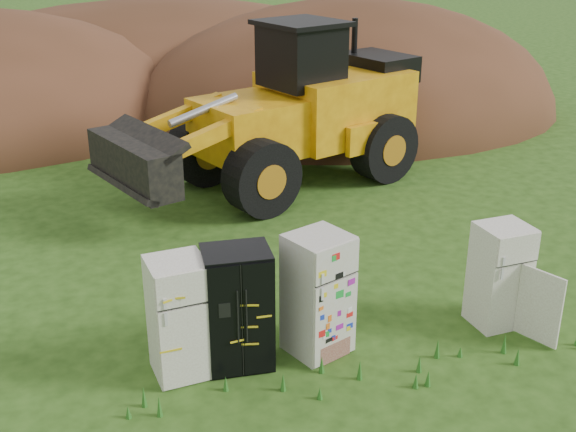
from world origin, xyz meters
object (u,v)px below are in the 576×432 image
Objects in this scene: fridge_leftmost at (179,318)px; fridge_sticker at (318,294)px; fridge_open_door at (499,275)px; wheel_loader at (268,110)px; fridge_black_side at (238,308)px.

fridge_leftmost is 1.88m from fridge_sticker.
fridge_sticker is at bearing 174.37° from fridge_open_door.
fridge_open_door is (2.75, -0.02, -0.09)m from fridge_sticker.
fridge_leftmost is at bearing 174.99° from fridge_open_door.
fridge_sticker is 0.23× the size of wheel_loader.
fridge_open_door is (4.63, 0.02, -0.04)m from fridge_leftmost.
fridge_open_door is at bearing -23.50° from fridge_sticker.
fridge_open_door is at bearing 2.84° from fridge_black_side.
fridge_leftmost is 0.97× the size of fridge_black_side.
wheel_loader is at bearing 75.08° from fridge_black_side.
fridge_leftmost is at bearing 158.02° from fridge_sticker.
wheel_loader is at bearing 58.63° from fridge_sticker.
fridge_open_door is at bearing -96.26° from wheel_loader.
wheel_loader reaches higher than fridge_leftmost.
fridge_sticker reaches higher than fridge_open_door.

